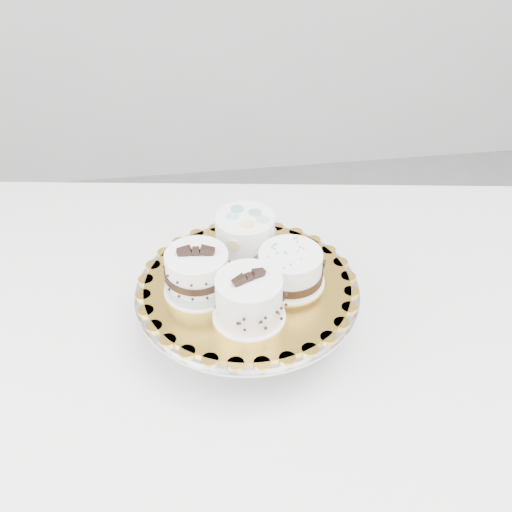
{
  "coord_description": "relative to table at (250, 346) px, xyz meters",
  "views": [
    {
      "loc": [
        -0.04,
        -0.78,
        1.54
      ],
      "look_at": [
        0.06,
        0.01,
        0.9
      ],
      "focal_mm": 45.0,
      "sensor_mm": 36.0,
      "label": 1
    }
  ],
  "objects": [
    {
      "name": "cake_banded",
      "position": [
        -0.08,
        -0.03,
        0.2
      ],
      "size": [
        0.11,
        0.11,
        0.09
      ],
      "rotation": [
        0.0,
        0.0,
        -0.1
      ],
      "color": "white",
      "rests_on": "cake_board"
    },
    {
      "name": "cake_board",
      "position": [
        -0.01,
        -0.03,
        0.17
      ],
      "size": [
        0.38,
        0.38,
        0.0
      ],
      "primitive_type": "cylinder",
      "rotation": [
        0.0,
        0.0,
        -0.15
      ],
      "color": "gold",
      "rests_on": "cake_stand"
    },
    {
      "name": "cake_swirl",
      "position": [
        -0.01,
        -0.1,
        0.21
      ],
      "size": [
        0.13,
        0.13,
        0.09
      ],
      "rotation": [
        0.0,
        0.0,
        0.42
      ],
      "color": "white",
      "rests_on": "cake_board"
    },
    {
      "name": "cake_stand",
      "position": [
        -0.01,
        -0.03,
        0.14
      ],
      "size": [
        0.36,
        0.36,
        0.1
      ],
      "color": "gray",
      "rests_on": "table"
    },
    {
      "name": "cake_ribbon",
      "position": [
        0.06,
        -0.03,
        0.2
      ],
      "size": [
        0.13,
        0.13,
        0.06
      ],
      "rotation": [
        0.0,
        0.0,
        -0.41
      ],
      "color": "white",
      "rests_on": "cake_board"
    },
    {
      "name": "cake_dots",
      "position": [
        0.0,
        0.06,
        0.21
      ],
      "size": [
        0.13,
        0.13,
        0.07
      ],
      "rotation": [
        0.0,
        0.0,
        -0.38
      ],
      "color": "white",
      "rests_on": "cake_board"
    },
    {
      "name": "table",
      "position": [
        0.0,
        0.0,
        0.0
      ],
      "size": [
        1.43,
        1.06,
        0.75
      ],
      "rotation": [
        0.0,
        0.0,
        -0.15
      ],
      "color": "white",
      "rests_on": "floor"
    }
  ]
}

